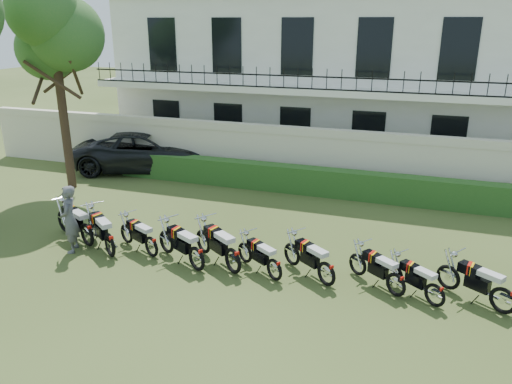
# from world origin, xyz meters

# --- Properties ---
(ground) EXTENTS (100.00, 100.00, 0.00)m
(ground) POSITION_xyz_m (0.00, 0.00, 0.00)
(ground) COLOR #35431A
(ground) RESTS_ON ground
(perimeter_wall) EXTENTS (30.00, 0.35, 2.30)m
(perimeter_wall) POSITION_xyz_m (0.00, 8.00, 1.17)
(perimeter_wall) COLOR beige
(perimeter_wall) RESTS_ON ground
(hedge) EXTENTS (18.00, 0.60, 1.00)m
(hedge) POSITION_xyz_m (1.00, 7.20, 0.50)
(hedge) COLOR #1F4F1C
(hedge) RESTS_ON ground
(building) EXTENTS (20.40, 9.60, 7.40)m
(building) POSITION_xyz_m (0.00, 13.96, 3.71)
(building) COLOR white
(building) RESTS_ON ground
(tree_west_near) EXTENTS (3.40, 3.20, 7.90)m
(tree_west_near) POSITION_xyz_m (-8.96, 5.00, 5.89)
(tree_west_near) COLOR #473323
(tree_west_near) RESTS_ON ground
(motorcycle_0) EXTENTS (1.95, 1.06, 1.16)m
(motorcycle_0) POSITION_xyz_m (-5.09, 0.68, 0.53)
(motorcycle_0) COLOR black
(motorcycle_0) RESTS_ON ground
(motorcycle_1) EXTENTS (1.76, 1.34, 1.15)m
(motorcycle_1) POSITION_xyz_m (-4.09, 0.31, 0.53)
(motorcycle_1) COLOR black
(motorcycle_1) RESTS_ON ground
(motorcycle_2) EXTENTS (1.67, 0.91, 0.99)m
(motorcycle_2) POSITION_xyz_m (-3.03, 0.67, 0.46)
(motorcycle_2) COLOR black
(motorcycle_2) RESTS_ON ground
(motorcycle_3) EXTENTS (1.83, 1.08, 1.11)m
(motorcycle_3) POSITION_xyz_m (-1.54, 0.35, 0.51)
(motorcycle_3) COLOR black
(motorcycle_3) RESTS_ON ground
(motorcycle_4) EXTENTS (1.80, 1.29, 1.16)m
(motorcycle_4) POSITION_xyz_m (-0.61, 0.50, 0.53)
(motorcycle_4) COLOR black
(motorcycle_4) RESTS_ON ground
(motorcycle_5) EXTENTS (1.52, 1.05, 0.96)m
(motorcycle_5) POSITION_xyz_m (0.48, 0.50, 0.44)
(motorcycle_5) COLOR black
(motorcycle_5) RESTS_ON ground
(motorcycle_6) EXTENTS (1.60, 1.20, 1.04)m
(motorcycle_6) POSITION_xyz_m (1.73, 0.65, 0.48)
(motorcycle_6) COLOR black
(motorcycle_6) RESTS_ON ground
(motorcycle_7) EXTENTS (1.48, 1.15, 0.98)m
(motorcycle_7) POSITION_xyz_m (3.35, 0.69, 0.45)
(motorcycle_7) COLOR black
(motorcycle_7) RESTS_ON ground
(motorcycle_8) EXTENTS (1.42, 1.10, 0.93)m
(motorcycle_8) POSITION_xyz_m (4.20, 0.51, 0.43)
(motorcycle_8) COLOR black
(motorcycle_8) RESTS_ON ground
(motorcycle_9) EXTENTS (1.66, 1.14, 1.05)m
(motorcycle_9) POSITION_xyz_m (5.59, 0.68, 0.48)
(motorcycle_9) COLOR black
(motorcycle_9) RESTS_ON ground
(suv) EXTENTS (6.51, 4.32, 1.66)m
(suv) POSITION_xyz_m (-7.40, 8.01, 0.83)
(suv) COLOR black
(suv) RESTS_ON ground
(inspector) EXTENTS (0.70, 0.82, 1.89)m
(inspector) POSITION_xyz_m (-5.32, 0.33, 0.95)
(inspector) COLOR slate
(inspector) RESTS_ON ground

